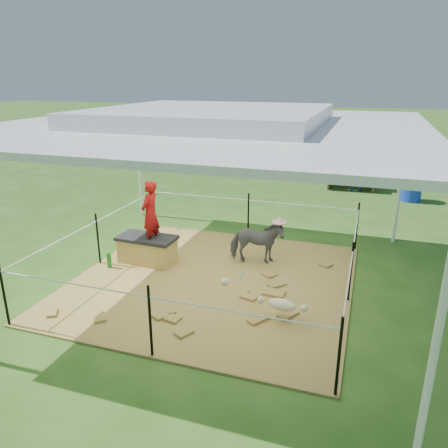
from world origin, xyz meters
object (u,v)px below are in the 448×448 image
(foal, at_px, (282,303))
(straw_bale, at_px, (148,251))
(picnic_table_near, at_px, (351,176))
(distant_person, at_px, (355,173))
(trash_barrel, at_px, (412,186))
(green_bottle, at_px, (109,260))
(pony, at_px, (256,242))
(woman, at_px, (150,208))

(foal, bearing_deg, straw_bale, 165.22)
(picnic_table_near, relative_size, distant_person, 1.61)
(trash_barrel, height_order, distant_person, distant_person)
(green_bottle, distance_m, picnic_table_near, 8.68)
(trash_barrel, bearing_deg, pony, -118.19)
(straw_bale, bearing_deg, distant_person, 63.96)
(green_bottle, bearing_deg, foal, -13.45)
(pony, height_order, foal, pony)
(straw_bale, relative_size, green_bottle, 3.60)
(distant_person, bearing_deg, woman, 68.65)
(trash_barrel, bearing_deg, straw_bale, -128.51)
(woman, xyz_separation_m, picnic_table_near, (3.18, 7.33, -0.74))
(foal, height_order, trash_barrel, trash_barrel)
(pony, xyz_separation_m, distant_person, (1.47, 6.39, 0.08))
(pony, xyz_separation_m, picnic_table_near, (1.34, 6.74, -0.09))
(woman, xyz_separation_m, foal, (2.70, -1.25, -0.78))
(pony, distance_m, foal, 2.04)
(foal, xyz_separation_m, distant_person, (0.62, 8.23, 0.22))
(green_bottle, bearing_deg, distant_person, 61.94)
(picnic_table_near, bearing_deg, trash_barrel, -35.21)
(pony, bearing_deg, distant_person, -27.07)
(picnic_table_near, bearing_deg, woman, -116.19)
(straw_bale, xyz_separation_m, green_bottle, (-0.55, -0.45, -0.08))
(straw_bale, height_order, trash_barrel, trash_barrel)
(woman, bearing_deg, picnic_table_near, 158.89)
(green_bottle, xyz_separation_m, pony, (2.49, 1.04, 0.27))
(straw_bale, height_order, green_bottle, straw_bale)
(straw_bale, relative_size, woman, 0.83)
(trash_barrel, xyz_separation_m, distant_person, (-1.56, 0.73, 0.09))
(green_bottle, height_order, distant_person, distant_person)
(green_bottle, relative_size, distant_person, 0.27)
(straw_bale, bearing_deg, pony, 16.98)
(straw_bale, height_order, distant_person, distant_person)
(straw_bale, height_order, foal, foal)
(trash_barrel, xyz_separation_m, picnic_table_near, (-1.70, 1.08, -0.08))
(straw_bale, distance_m, foal, 3.06)
(woman, height_order, foal, woman)
(woman, distance_m, pony, 2.04)
(woman, distance_m, picnic_table_near, 8.03)
(straw_bale, distance_m, distant_person, 7.78)
(woman, bearing_deg, pony, 110.19)
(green_bottle, distance_m, foal, 3.44)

